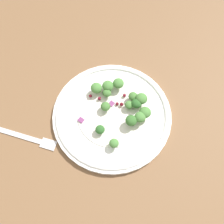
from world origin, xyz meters
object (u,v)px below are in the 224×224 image
object	(u,v)px
broccoli_floret_2	(114,143)
fork	(24,137)
broccoli_floret_1	(145,113)
plate	(112,115)
broccoli_floret_0	(141,99)

from	to	relation	value
broccoli_floret_2	fork	distance (cm)	21.73
broccoli_floret_1	fork	bearing A→B (deg)	-60.36
plate	broccoli_floret_0	xyz separation A→B (cm)	(-5.33, 5.55, 2.70)
broccoli_floret_1	broccoli_floret_0	bearing A→B (deg)	-148.96
plate	broccoli_floret_1	xyz separation A→B (cm)	(-2.20, 7.43, 2.61)
broccoli_floret_1	broccoli_floret_2	bearing A→B (deg)	-24.73
broccoli_floret_1	fork	distance (cm)	29.30
broccoli_floret_0	fork	distance (cm)	29.45
broccoli_floret_1	broccoli_floret_2	distance (cm)	10.35
broccoli_floret_2	fork	size ratio (longest dim) A/B	0.12
broccoli_floret_1	fork	world-z (taller)	broccoli_floret_1
plate	broccoli_floret_2	distance (cm)	8.08
plate	broccoli_floret_1	bearing A→B (deg)	106.46
plate	broccoli_floret_0	world-z (taller)	broccoli_floret_0
broccoli_floret_1	plate	bearing A→B (deg)	-73.54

